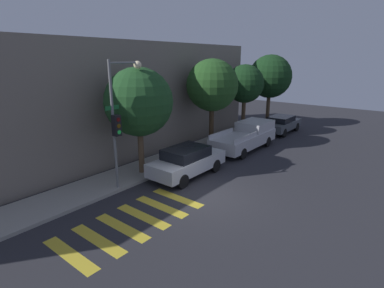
# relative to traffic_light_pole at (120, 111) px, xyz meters

# --- Properties ---
(ground_plane) EXTENTS (60.00, 60.00, 0.00)m
(ground_plane) POSITION_rel_traffic_light_pole_xyz_m (1.65, -3.37, -3.63)
(ground_plane) COLOR #28282D
(sidewalk) EXTENTS (26.00, 2.36, 0.14)m
(sidewalk) POSITION_rel_traffic_light_pole_xyz_m (1.65, 1.01, -3.56)
(sidewalk) COLOR gray
(sidewalk) RESTS_ON ground
(building_row) EXTENTS (26.00, 6.00, 6.76)m
(building_row) POSITION_rel_traffic_light_pole_xyz_m (1.65, 5.59, -0.25)
(building_row) COLOR slate
(building_row) RESTS_ON ground
(crosswalk) EXTENTS (5.43, 2.60, 0.00)m
(crosswalk) POSITION_rel_traffic_light_pole_xyz_m (-1.76, -2.57, -3.63)
(crosswalk) COLOR gold
(crosswalk) RESTS_ON ground
(traffic_light_pole) EXTENTS (2.05, 0.56, 5.76)m
(traffic_light_pole) POSITION_rel_traffic_light_pole_xyz_m (0.00, 0.00, 0.00)
(traffic_light_pole) COLOR slate
(traffic_light_pole) RESTS_ON ground
(sedan_near_corner) EXTENTS (4.30, 1.83, 1.52)m
(sedan_near_corner) POSITION_rel_traffic_light_pole_xyz_m (2.97, -1.27, -2.83)
(sedan_near_corner) COLOR #B7BABF
(sedan_near_corner) RESTS_ON ground
(pickup_truck) EXTENTS (5.45, 2.00, 1.68)m
(pickup_truck) POSITION_rel_traffic_light_pole_xyz_m (9.10, -1.27, -2.76)
(pickup_truck) COLOR #BCBCC1
(pickup_truck) RESTS_ON ground
(sedan_middle) EXTENTS (4.25, 1.79, 1.35)m
(sedan_middle) POSITION_rel_traffic_light_pole_xyz_m (14.85, -1.27, -2.90)
(sedan_middle) COLOR #4C5156
(sedan_middle) RESTS_ON ground
(tree_near_corner) EXTENTS (3.35, 3.35, 5.44)m
(tree_near_corner) POSITION_rel_traffic_light_pole_xyz_m (1.65, 0.67, 0.12)
(tree_near_corner) COLOR brown
(tree_near_corner) RESTS_ON ground
(tree_midblock) EXTENTS (3.32, 3.32, 5.81)m
(tree_midblock) POSITION_rel_traffic_light_pole_xyz_m (7.84, 0.67, 0.50)
(tree_midblock) COLOR #42301E
(tree_midblock) RESTS_ON ground
(tree_far_end) EXTENTS (2.83, 2.83, 5.39)m
(tree_far_end) POSITION_rel_traffic_light_pole_xyz_m (12.07, 0.67, 0.32)
(tree_far_end) COLOR brown
(tree_far_end) RESTS_ON ground
(tree_behind_truck) EXTENTS (3.62, 3.62, 6.12)m
(tree_behind_truck) POSITION_rel_traffic_light_pole_xyz_m (16.40, 0.67, 0.66)
(tree_behind_truck) COLOR brown
(tree_behind_truck) RESTS_ON ground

